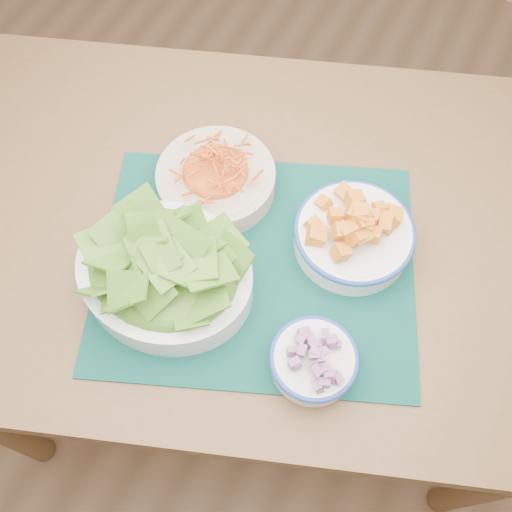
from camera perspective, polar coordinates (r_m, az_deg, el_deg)
The scene contains 7 objects.
ground at distance 1.61m, azimuth -2.11°, elevation -16.39°, with size 4.00×4.00×0.00m, color #946A47.
table at distance 1.06m, azimuth -0.50°, elevation 0.76°, with size 1.35×1.12×0.75m.
placemat at distance 0.93m, azimuth -0.00°, elevation -0.91°, with size 0.51×0.42×0.00m, color #052C27.
carrot_bowl at distance 0.98m, azimuth -4.04°, elevation 7.99°, with size 0.26×0.26×0.08m.
squash_bowl at distance 0.92m, azimuth 9.84°, elevation 2.43°, with size 0.23×0.23×0.09m.
lettuce_bowl at distance 0.87m, azimuth -9.23°, elevation -1.19°, with size 0.29×0.25×0.12m.
onion_bowl at distance 0.84m, azimuth 5.80°, elevation -10.24°, with size 0.14×0.14×0.07m.
Camera 1 is at (0.19, -0.25, 1.58)m, focal length 40.00 mm.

